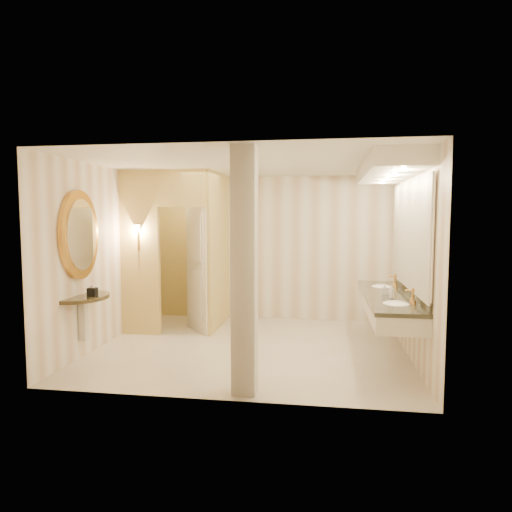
{
  "coord_description": "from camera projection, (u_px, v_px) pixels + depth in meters",
  "views": [
    {
      "loc": [
        1.07,
        -6.58,
        1.94
      ],
      "look_at": [
        0.04,
        0.2,
        1.35
      ],
      "focal_mm": 32.0,
      "sensor_mm": 36.0,
      "label": 1
    }
  ],
  "objects": [
    {
      "name": "floor",
      "position": [
        251.0,
        347.0,
        6.81
      ],
      "size": [
        4.5,
        4.5,
        0.0
      ],
      "primitive_type": "plane",
      "color": "beige",
      "rests_on": "ground"
    },
    {
      "name": "soap_bottle_b",
      "position": [
        391.0,
        291.0,
        6.24
      ],
      "size": [
        0.09,
        0.09,
        0.1
      ],
      "primitive_type": "imported",
      "rotation": [
        0.0,
        0.0,
        -0.07
      ],
      "color": "silver",
      "rests_on": "vanity"
    },
    {
      "name": "wall_sconce",
      "position": [
        138.0,
        230.0,
        7.37
      ],
      "size": [
        0.14,
        0.14,
        0.42
      ],
      "color": "#B47F39",
      "rests_on": "toilet_closet"
    },
    {
      "name": "console_shelf",
      "position": [
        80.0,
        261.0,
        6.18
      ],
      "size": [
        0.93,
        0.93,
        1.91
      ],
      "color": "black",
      "rests_on": "floor"
    },
    {
      "name": "wall_right",
      "position": [
        410.0,
        259.0,
        6.36
      ],
      "size": [
        0.02,
        4.0,
        2.7
      ],
      "primitive_type": "cube",
      "color": "white",
      "rests_on": "floor"
    },
    {
      "name": "vanity",
      "position": [
        392.0,
        240.0,
        6.25
      ],
      "size": [
        0.75,
        2.81,
        2.09
      ],
      "color": "beige",
      "rests_on": "floor"
    },
    {
      "name": "toilet",
      "position": [
        203.0,
        305.0,
        8.3
      ],
      "size": [
        0.58,
        0.77,
        0.7
      ],
      "primitive_type": "imported",
      "rotation": [
        0.0,
        0.0,
        3.45
      ],
      "color": "white",
      "rests_on": "floor"
    },
    {
      "name": "ceiling",
      "position": [
        251.0,
        164.0,
        6.58
      ],
      "size": [
        4.5,
        4.5,
        0.0
      ],
      "primitive_type": "plane",
      "rotation": [
        3.14,
        0.0,
        0.0
      ],
      "color": "silver",
      "rests_on": "wall_back"
    },
    {
      "name": "toilet_closet",
      "position": [
        195.0,
        249.0,
        7.81
      ],
      "size": [
        1.5,
        1.55,
        2.7
      ],
      "color": "#F2E27F",
      "rests_on": "floor"
    },
    {
      "name": "wall_front",
      "position": [
        220.0,
        274.0,
        4.72
      ],
      "size": [
        4.5,
        0.02,
        2.7
      ],
      "primitive_type": "cube",
      "color": "white",
      "rests_on": "floor"
    },
    {
      "name": "tissue_box",
      "position": [
        92.0,
        292.0,
        6.15
      ],
      "size": [
        0.12,
        0.12,
        0.11
      ],
      "primitive_type": "cube",
      "rotation": [
        0.0,
        0.0,
        0.05
      ],
      "color": "black",
      "rests_on": "console_shelf"
    },
    {
      "name": "soap_bottle_c",
      "position": [
        391.0,
        292.0,
        5.95
      ],
      "size": [
        0.08,
        0.08,
        0.18
      ],
      "primitive_type": "imported",
      "rotation": [
        0.0,
        0.0,
        0.07
      ],
      "color": "#C6B28C",
      "rests_on": "vanity"
    },
    {
      "name": "pillar",
      "position": [
        244.0,
        271.0,
        4.94
      ],
      "size": [
        0.26,
        0.26,
        2.7
      ],
      "primitive_type": "cube",
      "color": "beige",
      "rests_on": "floor"
    },
    {
      "name": "wall_left",
      "position": [
        107.0,
        255.0,
        7.03
      ],
      "size": [
        0.02,
        4.0,
        2.7
      ],
      "primitive_type": "cube",
      "color": "white",
      "rests_on": "floor"
    },
    {
      "name": "wall_back",
      "position": [
        268.0,
        248.0,
        8.66
      ],
      "size": [
        4.5,
        0.02,
        2.7
      ],
      "primitive_type": "cube",
      "color": "white",
      "rests_on": "floor"
    },
    {
      "name": "soap_bottle_a",
      "position": [
        385.0,
        289.0,
        6.27
      ],
      "size": [
        0.07,
        0.07,
        0.15
      ],
      "primitive_type": "imported",
      "rotation": [
        0.0,
        0.0,
        0.06
      ],
      "color": "beige",
      "rests_on": "vanity"
    }
  ]
}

